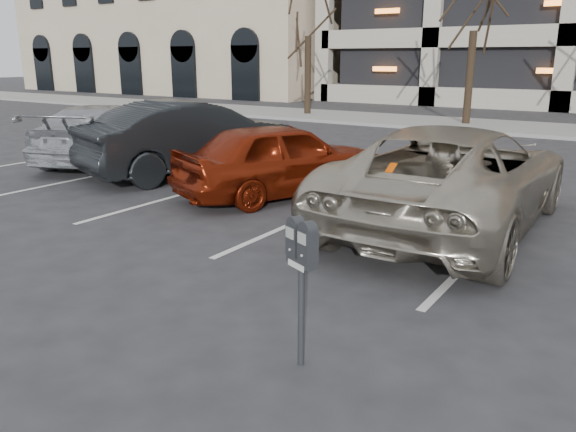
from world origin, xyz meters
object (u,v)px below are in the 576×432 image
at_px(parking_meter, 302,257).
at_px(car_dark, 194,138).
at_px(car_red, 282,159).
at_px(car_silver, 109,133).
at_px(suv_silver, 452,177).

bearing_deg(parking_meter, car_dark, 162.03).
distance_m(car_red, car_silver, 5.61).
relative_size(car_red, car_dark, 0.83).
bearing_deg(suv_silver, car_silver, -6.77).
relative_size(parking_meter, car_red, 0.31).
height_order(car_red, car_silver, car_silver).
relative_size(suv_silver, car_dark, 1.15).
height_order(car_red, car_dark, car_dark).
bearing_deg(parking_meter, car_silver, 172.12).
bearing_deg(parking_meter, car_red, 148.99).
distance_m(parking_meter, car_silver, 10.64).
xyz_separation_m(parking_meter, car_dark, (-6.24, 5.50, -0.15)).
distance_m(parking_meter, car_red, 6.05).
distance_m(parking_meter, car_dark, 8.32).
xyz_separation_m(parking_meter, car_silver, (-9.09, 5.53, -0.25)).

